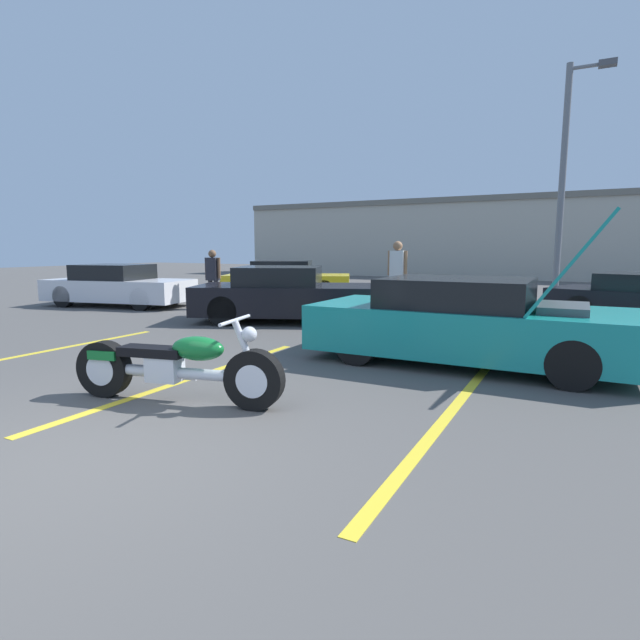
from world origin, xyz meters
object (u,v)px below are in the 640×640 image
Objects in this scene: light_pole at (566,175)px; show_car_hood_open at (470,322)px; parked_car_mid_left_row at (286,280)px; spectator_near_motorcycle at (397,270)px; motorcycle at (176,367)px; spectator_by_show_car at (213,274)px; parked_car_left_row at (118,286)px; parked_car_mid_right_row at (285,295)px.

show_car_hood_open is at bearing -95.41° from light_pole.
parked_car_mid_left_row is 5.46m from spectator_near_motorcycle.
light_pole is 1.43× the size of parked_car_mid_left_row.
motorcycle is 1.50× the size of spectator_by_show_car.
show_car_hood_open reaches higher than parked_car_mid_left_row.
spectator_near_motorcycle is at bearing 5.22° from parked_car_left_row.
spectator_by_show_car reaches higher than motorcycle.
spectator_near_motorcycle is at bearing 80.04° from motorcycle.
light_pole is at bearing 31.70° from spectator_by_show_car.
spectator_near_motorcycle is (1.77, 2.62, 0.51)m from parked_car_mid_right_row.
show_car_hood_open is 2.77× the size of spectator_by_show_car.
parked_car_mid_right_row is 2.76× the size of spectator_by_show_car.
spectator_by_show_car is at bearing 136.99° from parked_car_mid_right_row.
light_pole is at bearing 16.43° from parked_car_left_row.
parked_car_mid_left_row is (-7.66, 7.41, -0.03)m from show_car_hood_open.
parked_car_left_row is 2.72× the size of spectator_by_show_car.
parked_car_left_row is (-10.46, 2.70, -0.04)m from show_car_hood_open.
light_pole is at bearing -15.85° from parked_car_mid_left_row.
spectator_by_show_car is (-5.14, 6.83, 0.56)m from motorcycle.
motorcycle is 0.55× the size of parked_car_left_row.
parked_car_mid_left_row is at bearing 48.07° from parked_car_left_row.
spectator_by_show_car is (-4.76, -1.53, -0.15)m from spectator_near_motorcycle.
light_pole is at bearing 62.27° from motorcycle.
light_pole reaches higher than parked_car_mid_left_row.
parked_car_mid_left_row reaches higher than motorcycle.
parked_car_left_row is at bearing 165.67° from show_car_hood_open.
spectator_near_motorcycle is at bearing 32.95° from parked_car_mid_right_row.
light_pole is at bearing 26.29° from parked_car_mid_right_row.
parked_car_mid_left_row is at bearing 91.31° from spectator_by_show_car.
parked_car_mid_left_row is (-5.24, 10.81, 0.19)m from motorcycle.
motorcycle is 0.54× the size of show_car_hood_open.
parked_car_mid_right_row reaches higher than parked_car_mid_left_row.
motorcycle is at bearing -48.41° from parked_car_left_row.
show_car_hood_open is 1.00× the size of parked_car_mid_right_row.
spectator_by_show_car reaches higher than parked_car_mid_left_row.
parked_car_left_row is at bearing -152.35° from light_pole.
light_pole is 4.12× the size of spectator_by_show_car.
parked_car_left_row is at bearing 130.18° from motorcycle.
motorcycle is at bearing -92.35° from parked_car_mid_right_row.
show_car_hood_open reaches higher than spectator_by_show_car.
parked_car_mid_left_row is 5.93m from parked_car_mid_right_row.
light_pole is 1.49× the size of show_car_hood_open.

